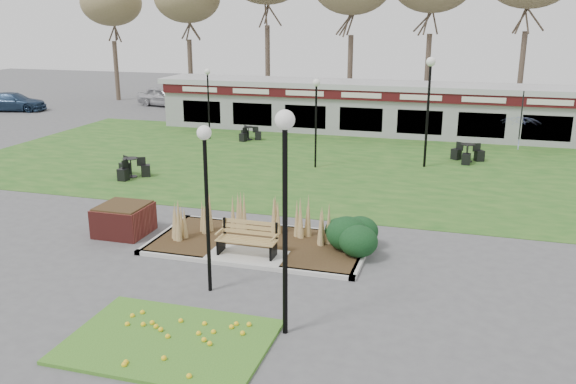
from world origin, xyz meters
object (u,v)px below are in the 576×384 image
(bistro_set_b, at_px, (249,135))
(patio_umbrella, at_px, (519,133))
(lamp_post_near_left, at_px, (206,173))
(car_black, at_px, (228,106))
(lamp_post_mid_right, at_px, (429,88))
(lamp_post_far_left, at_px, (208,88))
(bistro_set_a, at_px, (131,171))
(car_blue, at_px, (14,102))
(bistro_set_c, at_px, (467,156))
(brick_planter, at_px, (124,219))
(lamp_post_near_right, at_px, (285,175))
(car_silver, at_px, (164,97))
(park_bench, at_px, (248,238))
(lamp_post_mid_left, at_px, (316,104))
(food_pavilion, at_px, (365,107))

(bistro_set_b, xyz_separation_m, patio_umbrella, (13.70, -1.43, 1.14))
(lamp_post_near_left, bearing_deg, car_black, 110.90)
(lamp_post_mid_right, bearing_deg, lamp_post_far_left, 164.90)
(bistro_set_a, bearing_deg, car_black, 97.01)
(car_blue, bearing_deg, bistro_set_b, -118.54)
(bistro_set_c, bearing_deg, brick_planter, -128.01)
(bistro_set_c, relative_size, patio_umbrella, 0.67)
(lamp_post_near_right, distance_m, car_blue, 36.88)
(lamp_post_far_left, height_order, car_silver, lamp_post_far_left)
(bistro_set_a, bearing_deg, park_bench, -41.66)
(lamp_post_mid_right, height_order, bistro_set_a, lamp_post_mid_right)
(lamp_post_near_left, height_order, car_black, lamp_post_near_left)
(patio_umbrella, bearing_deg, brick_planter, -132.49)
(lamp_post_mid_right, bearing_deg, bistro_set_c, 40.82)
(lamp_post_near_right, relative_size, car_silver, 1.16)
(lamp_post_mid_left, height_order, car_silver, lamp_post_mid_left)
(lamp_post_near_right, relative_size, lamp_post_far_left, 1.27)
(brick_planter, relative_size, bistro_set_c, 0.96)
(brick_planter, xyz_separation_m, food_pavilion, (4.40, 18.96, 1.00))
(bistro_set_a, bearing_deg, car_blue, 141.54)
(lamp_post_mid_right, xyz_separation_m, bistro_set_c, (1.83, 1.58, -3.25))
(patio_umbrella, xyz_separation_m, car_blue, (-33.20, 6.46, -0.75))
(patio_umbrella, bearing_deg, lamp_post_near_left, -116.30)
(food_pavilion, bearing_deg, patio_umbrella, -34.14)
(park_bench, relative_size, lamp_post_mid_right, 0.35)
(car_black, bearing_deg, car_silver, 79.07)
(lamp_post_far_left, relative_size, bistro_set_b, 2.95)
(lamp_post_mid_left, height_order, patio_umbrella, lamp_post_mid_left)
(brick_planter, height_order, lamp_post_near_right, lamp_post_near_right)
(park_bench, relative_size, bistro_set_a, 1.11)
(food_pavilion, distance_m, bistro_set_b, 7.07)
(bistro_set_c, distance_m, patio_umbrella, 2.52)
(brick_planter, distance_m, car_silver, 27.68)
(bistro_set_c, distance_m, car_black, 17.80)
(lamp_post_near_right, xyz_separation_m, bistro_set_c, (3.57, 17.54, -3.24))
(park_bench, distance_m, lamp_post_far_left, 17.44)
(lamp_post_near_left, bearing_deg, lamp_post_mid_right, 74.02)
(lamp_post_far_left, bearing_deg, lamp_post_mid_right, -15.10)
(lamp_post_near_left, bearing_deg, car_silver, 119.47)
(bistro_set_b, bearing_deg, patio_umbrella, -5.97)
(food_pavilion, xyz_separation_m, lamp_post_mid_left, (-0.71, -8.99, 1.40))
(park_bench, xyz_separation_m, car_blue, (-25.20, 20.75, 0.06))
(lamp_post_near_left, height_order, car_silver, lamp_post_near_left)
(bistro_set_a, height_order, patio_umbrella, patio_umbrella)
(lamp_post_near_left, distance_m, lamp_post_far_left, 19.27)
(patio_umbrella, height_order, car_silver, patio_umbrella)
(lamp_post_mid_left, distance_m, car_blue, 26.55)
(lamp_post_far_left, height_order, car_black, lamp_post_far_left)
(park_bench, relative_size, lamp_post_far_left, 0.45)
(lamp_post_near_left, xyz_separation_m, lamp_post_far_left, (-7.69, 17.67, -0.25))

